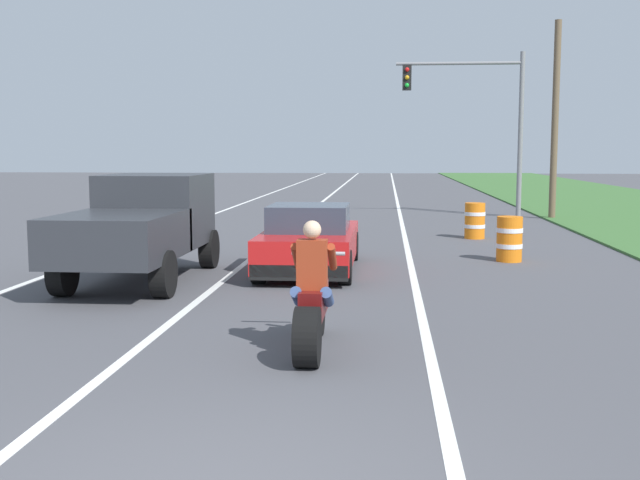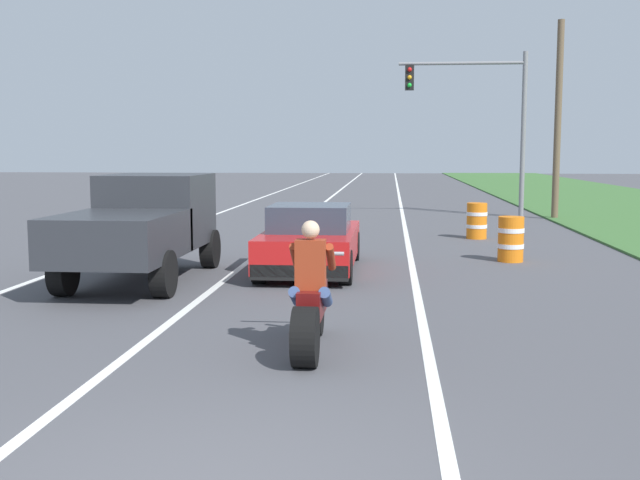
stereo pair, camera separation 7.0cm
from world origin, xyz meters
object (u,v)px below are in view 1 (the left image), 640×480
(traffic_light_mast_near, at_px, (482,108))
(sports_car_red, at_px, (310,241))
(construction_barrel_mid, at_px, (475,221))
(motorcycle_with_rider, at_px, (312,305))
(pickup_truck_left_lane_dark_grey, at_px, (142,223))
(construction_barrel_nearest, at_px, (509,239))

(traffic_light_mast_near, bearing_deg, sports_car_red, -110.47)
(traffic_light_mast_near, relative_size, construction_barrel_mid, 6.00)
(motorcycle_with_rider, distance_m, pickup_truck_left_lane_dark_grey, 6.20)
(construction_barrel_nearest, bearing_deg, traffic_light_mast_near, 86.51)
(motorcycle_with_rider, bearing_deg, sports_car_red, 95.90)
(sports_car_red, relative_size, construction_barrel_nearest, 4.30)
(motorcycle_with_rider, bearing_deg, pickup_truck_left_lane_dark_grey, 126.66)
(pickup_truck_left_lane_dark_grey, xyz_separation_m, construction_barrel_mid, (7.05, 7.70, -0.60))
(construction_barrel_nearest, xyz_separation_m, construction_barrel_mid, (-0.25, 4.48, 0.00))
(traffic_light_mast_near, distance_m, construction_barrel_mid, 7.95)
(motorcycle_with_rider, distance_m, construction_barrel_mid, 13.09)
(construction_barrel_nearest, bearing_deg, pickup_truck_left_lane_dark_grey, -156.23)
(pickup_truck_left_lane_dark_grey, relative_size, construction_barrel_nearest, 4.80)
(motorcycle_with_rider, distance_m, sports_car_red, 6.43)
(pickup_truck_left_lane_dark_grey, height_order, construction_barrel_nearest, pickup_truck_left_lane_dark_grey)
(sports_car_red, distance_m, construction_barrel_mid, 7.44)
(construction_barrel_nearest, bearing_deg, construction_barrel_mid, 93.25)
(pickup_truck_left_lane_dark_grey, bearing_deg, construction_barrel_nearest, 23.77)
(traffic_light_mast_near, xyz_separation_m, construction_barrel_mid, (-0.96, -7.08, -3.49))
(traffic_light_mast_near, distance_m, construction_barrel_nearest, 12.09)
(motorcycle_with_rider, xyz_separation_m, traffic_light_mast_near, (4.32, 19.73, 3.41))
(traffic_light_mast_near, bearing_deg, construction_barrel_mid, -97.72)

